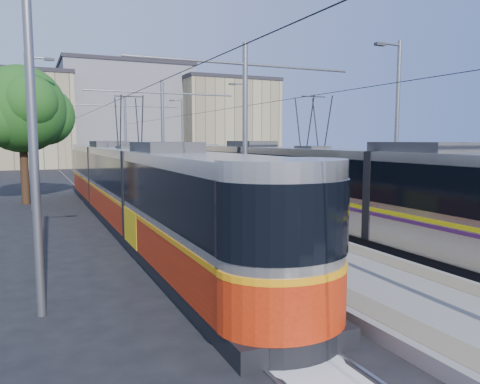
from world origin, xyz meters
name	(u,v)px	position (x,y,z in m)	size (l,w,h in m)	color
ground	(387,295)	(0.00, 0.00, 0.00)	(160.00, 160.00, 0.00)	black
platform	(178,202)	(0.00, 17.00, 0.15)	(4.00, 50.00, 0.30)	gray
tactile_strip_left	(153,201)	(-1.45, 17.00, 0.30)	(0.70, 50.00, 0.01)	gray
tactile_strip_right	(202,198)	(1.45, 17.00, 0.30)	(0.70, 50.00, 0.01)	gray
rails	(178,205)	(0.00, 17.00, 0.02)	(8.71, 70.00, 0.03)	gray
tram_left	(131,185)	(-3.60, 12.03, 1.71)	(2.43, 28.56, 5.50)	black
tram_right	(312,182)	(3.60, 8.83, 1.86)	(2.43, 30.43, 5.50)	black
catenary	(193,123)	(0.00, 14.15, 4.52)	(9.20, 70.00, 7.00)	slate
street_lamps	(159,132)	(0.00, 21.00, 4.18)	(15.18, 38.22, 8.00)	slate
shelter	(192,179)	(0.92, 17.20, 1.45)	(0.91, 1.14, 2.19)	black
tree	(28,111)	(-7.52, 21.14, 5.28)	(5.38, 4.97, 7.81)	#382314
building_left	(6,120)	(-10.00, 60.00, 6.19)	(16.32, 12.24, 12.36)	tan
building_centre	(125,115)	(6.00, 64.00, 7.39)	(18.36, 14.28, 14.77)	slate
building_right	(226,122)	(20.00, 58.00, 6.39)	(14.28, 10.20, 12.76)	tan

